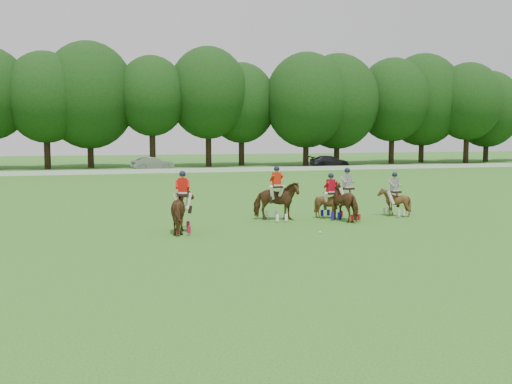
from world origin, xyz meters
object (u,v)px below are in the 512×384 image
object	(u,v)px
car_right	(329,162)
polo_red_b	(277,201)
polo_stripe_a	(347,202)
polo_red_a	(183,210)
polo_red_c	(331,203)
polo_stripe_b	(394,201)
car_mid	(153,164)
polo_ball	(320,232)

from	to	relation	value
car_right	polo_red_b	bearing A→B (deg)	155.37
car_right	polo_stripe_a	xyz separation A→B (m)	(-15.62, -38.41, 0.18)
polo_red_a	car_right	bearing A→B (deg)	59.65
polo_red_c	polo_stripe_b	xyz separation A→B (m)	(3.22, -0.04, -0.01)
polo_red_c	polo_red_b	bearing A→B (deg)	175.23
car_mid	polo_red_a	xyz separation A→B (m)	(-2.72, -39.56, 0.17)
car_mid	polo_ball	distance (m)	41.27
polo_red_a	polo_red_c	xyz separation A→B (m)	(7.06, 1.84, -0.16)
polo_red_a	polo_stripe_b	bearing A→B (deg)	9.97
polo_stripe_b	polo_red_a	bearing A→B (deg)	-170.03
polo_stripe_a	polo_ball	xyz separation A→B (m)	(-2.42, -2.79, -0.82)
car_right	polo_red_c	size ratio (longest dim) A/B	2.26
polo_red_b	polo_red_c	bearing A→B (deg)	-4.77
polo_red_a	polo_ball	distance (m)	5.45
polo_red_a	polo_red_c	bearing A→B (deg)	14.65
car_mid	polo_red_a	world-z (taller)	polo_red_a
car_mid	car_right	distance (m)	20.44
car_right	polo_red_a	bearing A→B (deg)	151.44
car_mid	polo_stripe_a	size ratio (longest dim) A/B	1.86
car_right	polo_stripe_b	xyz separation A→B (m)	(-12.88, -37.75, 0.04)
polo_red_a	polo_red_c	distance (m)	7.30
car_right	polo_stripe_b	size ratio (longest dim) A/B	2.28
polo_stripe_a	polo_ball	world-z (taller)	polo_stripe_a
car_right	polo_stripe_a	world-z (taller)	polo_stripe_a
polo_red_b	polo_ball	xyz separation A→B (m)	(0.60, -3.69, -0.85)
polo_stripe_a	polo_red_b	bearing A→B (deg)	163.36
polo_red_a	polo_ball	bearing A→B (deg)	-17.66
polo_red_a	polo_stripe_a	size ratio (longest dim) A/B	1.03
car_right	polo_stripe_b	bearing A→B (deg)	162.95
polo_red_c	car_right	bearing A→B (deg)	66.88
car_right	polo_red_b	xyz separation A→B (m)	(-18.63, -37.50, 0.21)
car_right	polo_red_c	world-z (taller)	polo_red_c
car_right	polo_red_c	distance (m)	41.01
polo_red_b	car_mid	bearing A→B (deg)	92.76
car_right	polo_red_a	xyz separation A→B (m)	(-23.16, -39.56, 0.21)
car_mid	car_right	size ratio (longest dim) A/B	0.93
polo_stripe_b	polo_stripe_a	bearing A→B (deg)	-166.61
polo_stripe_b	polo_ball	distance (m)	6.23
polo_red_b	polo_stripe_a	bearing A→B (deg)	-16.64
polo_ball	polo_stripe_a	bearing A→B (deg)	49.09
polo_red_b	polo_red_c	distance (m)	2.54
polo_red_c	polo_stripe_a	world-z (taller)	polo_stripe_a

